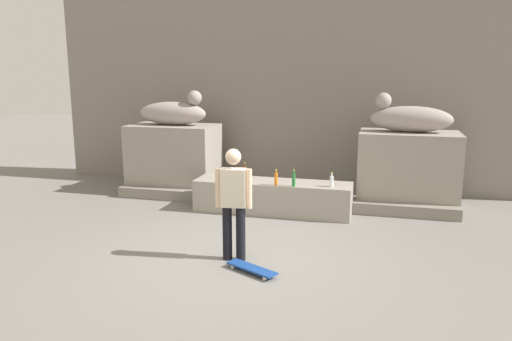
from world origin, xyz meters
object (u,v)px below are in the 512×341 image
Objects in this scene: statue_reclining_left at (174,112)px; bottle_clear at (332,181)px; bottle_orange at (276,179)px; statue_reclining_right at (409,118)px; skateboard at (252,268)px; skater at (234,200)px; bottle_brown at (245,171)px; bottle_green at (294,179)px.

bottle_clear is at bearing -16.80° from statue_reclining_left.
statue_reclining_right is at bearing 29.97° from bottle_orange.
statue_reclining_right is (5.06, 0.00, 0.00)m from statue_reclining_left.
bottle_orange is (-1.03, -0.15, 0.02)m from bottle_clear.
skater is at bearing -19.90° from skateboard.
bottle_brown is (-1.79, 0.35, 0.02)m from bottle_clear.
bottle_green is (0.47, 2.26, -0.16)m from skater.
skateboard is at bearing -105.42° from bottle_clear.
statue_reclining_left is at bearing 161.61° from bottle_clear.
bottle_brown is at bearing -23.23° from statue_reclining_left.
bottle_brown is at bearing 19.28° from statue_reclining_right.
statue_reclining_right is 4.53m from skater.
statue_reclining_left reaches higher than bottle_orange.
bottle_brown is (-3.16, -0.88, -1.08)m from statue_reclining_right.
statue_reclining_left is 6.05× the size of bottle_clear.
statue_reclining_right reaches higher than bottle_brown.
bottle_clear is at bearing 45.64° from statue_reclining_right.
bottle_orange is at bearing -101.30° from skater.
statue_reclining_right reaches higher than bottle_clear.
bottle_clear is (0.78, 2.83, 0.67)m from skateboard.
bottle_brown reaches higher than bottle_clear.
skater is 2.31m from bottle_green.
bottle_green is at bearing -167.10° from bottle_clear.
statue_reclining_left reaches higher than bottle_brown.
bottle_clear is (3.70, -1.23, -1.10)m from statue_reclining_left.
skater is 5.27× the size of bottle_green.
statue_reclining_right is 6.12× the size of bottle_clear.
statue_reclining_right is 2.71m from bottle_green.
skater is 2.08× the size of skateboard.
statue_reclining_left is 0.99× the size of statue_reclining_right.
bottle_brown is (-1.01, 3.18, 0.69)m from skateboard.
skater is at bearing 58.92° from statue_reclining_right.
skater is at bearing -101.82° from bottle_green.
bottle_orange is at bearing -25.75° from statue_reclining_left.
skateboard is 2.62× the size of bottle_orange.
statue_reclining_right reaches higher than skateboard.
bottle_orange reaches higher than skateboard.
statue_reclining_right reaches higher than skater.
bottle_green reaches higher than bottle_brown.
skater is 5.45× the size of bottle_brown.
skateboard is at bearing -52.70° from statue_reclining_left.
bottle_clear is at bearing -11.00° from bottle_brown.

